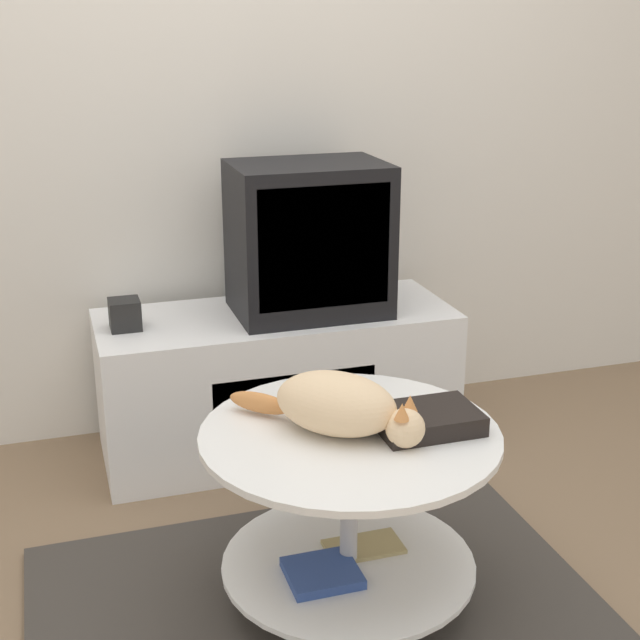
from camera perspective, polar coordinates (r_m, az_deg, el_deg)
The scene contains 9 objects.
ground_plane at distance 2.35m, azimuth 0.00°, elevation -18.56°, with size 12.00×12.00×0.00m, color #7F664C.
wall_back at distance 3.10m, azimuth -7.39°, elevation 16.41°, with size 8.00×0.05×2.60m.
rug at distance 2.34m, azimuth 0.00°, elevation -18.37°, with size 1.41×1.03×0.02m.
tv_stand at distance 3.05m, azimuth -2.78°, elevation -3.92°, with size 1.18×0.47×0.49m.
tv at distance 2.91m, azimuth -0.73°, elevation 5.21°, with size 0.49×0.35×0.50m.
speaker at distance 2.87m, azimuth -12.38°, elevation 0.35°, with size 0.10×0.10×0.10m.
coffee_table at distance 2.22m, azimuth 1.83°, elevation -11.30°, with size 0.72×0.72×0.47m.
dvd_box at distance 2.15m, azimuth 6.86°, elevation -6.34°, with size 0.24×0.17×0.05m.
cat at distance 2.10m, azimuth 1.24°, elevation -5.48°, with size 0.40×0.39×0.15m.
Camera 1 is at (-0.56, -1.78, 1.43)m, focal length 50.00 mm.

